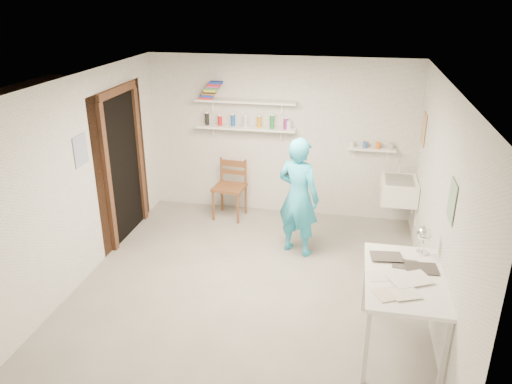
% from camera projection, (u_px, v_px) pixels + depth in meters
% --- Properties ---
extents(floor, '(4.00, 4.50, 0.02)m').
position_uv_depth(floor, '(249.00, 287.00, 5.92)').
color(floor, slate).
rests_on(floor, ground).
extents(ceiling, '(4.00, 4.50, 0.02)m').
position_uv_depth(ceiling, '(248.00, 81.00, 5.00)').
color(ceiling, silver).
rests_on(ceiling, wall_back).
extents(wall_back, '(4.00, 0.02, 2.40)m').
position_uv_depth(wall_back, '(280.00, 137.00, 7.51)').
color(wall_back, silver).
rests_on(wall_back, ground).
extents(wall_front, '(4.00, 0.02, 2.40)m').
position_uv_depth(wall_front, '(180.00, 316.00, 3.41)').
color(wall_front, silver).
rests_on(wall_front, ground).
extents(wall_left, '(0.02, 4.50, 2.40)m').
position_uv_depth(wall_left, '(81.00, 180.00, 5.82)').
color(wall_left, silver).
rests_on(wall_left, ground).
extents(wall_right, '(0.02, 4.50, 2.40)m').
position_uv_depth(wall_right, '(441.00, 207.00, 5.10)').
color(wall_right, silver).
rests_on(wall_right, ground).
extents(doorway_recess, '(0.02, 0.90, 2.00)m').
position_uv_depth(doorway_recess, '(123.00, 167.00, 6.85)').
color(doorway_recess, black).
rests_on(doorway_recess, wall_left).
extents(corridor_box, '(1.40, 1.50, 2.10)m').
position_uv_depth(corridor_box, '(76.00, 161.00, 6.96)').
color(corridor_box, brown).
rests_on(corridor_box, ground).
extents(door_lintel, '(0.06, 1.05, 0.10)m').
position_uv_depth(door_lintel, '(117.00, 91.00, 6.45)').
color(door_lintel, brown).
rests_on(door_lintel, wall_left).
extents(door_jamb_near, '(0.06, 0.10, 2.00)m').
position_uv_depth(door_jamb_near, '(108.00, 180.00, 6.39)').
color(door_jamb_near, brown).
rests_on(door_jamb_near, ground).
extents(door_jamb_far, '(0.06, 0.10, 2.00)m').
position_uv_depth(door_jamb_far, '(139.00, 156.00, 7.30)').
color(door_jamb_far, brown).
rests_on(door_jamb_far, ground).
extents(shelf_lower, '(1.50, 0.22, 0.03)m').
position_uv_depth(shelf_lower, '(246.00, 128.00, 7.43)').
color(shelf_lower, white).
rests_on(shelf_lower, wall_back).
extents(shelf_upper, '(1.50, 0.22, 0.03)m').
position_uv_depth(shelf_upper, '(246.00, 101.00, 7.28)').
color(shelf_upper, white).
rests_on(shelf_upper, wall_back).
extents(ledge_shelf, '(0.70, 0.14, 0.03)m').
position_uv_depth(ledge_shelf, '(371.00, 149.00, 7.22)').
color(ledge_shelf, white).
rests_on(ledge_shelf, wall_back).
extents(poster_left, '(0.01, 0.28, 0.36)m').
position_uv_depth(poster_left, '(81.00, 150.00, 5.73)').
color(poster_left, '#334C7F').
rests_on(poster_left, wall_left).
extents(poster_right_a, '(0.01, 0.34, 0.42)m').
position_uv_depth(poster_right_a, '(424.00, 129.00, 6.60)').
color(poster_right_a, '#995933').
rests_on(poster_right_a, wall_right).
extents(poster_right_b, '(0.01, 0.30, 0.38)m').
position_uv_depth(poster_right_b, '(452.00, 201.00, 4.49)').
color(poster_right_b, '#3F724C').
rests_on(poster_right_b, wall_right).
extents(belfast_sink, '(0.48, 0.60, 0.30)m').
position_uv_depth(belfast_sink, '(399.00, 190.00, 6.88)').
color(belfast_sink, white).
rests_on(belfast_sink, wall_right).
extents(man, '(0.68, 0.57, 1.58)m').
position_uv_depth(man, '(298.00, 197.00, 6.41)').
color(man, '#29A7CE').
rests_on(man, ground).
extents(wall_clock, '(0.28, 0.14, 0.28)m').
position_uv_depth(wall_clock, '(294.00, 172.00, 6.51)').
color(wall_clock, beige).
rests_on(wall_clock, man).
extents(wooden_chair, '(0.50, 0.48, 0.97)m').
position_uv_depth(wooden_chair, '(229.00, 187.00, 7.54)').
color(wooden_chair, brown).
rests_on(wooden_chair, ground).
extents(work_table, '(0.72, 1.21, 0.80)m').
position_uv_depth(work_table, '(400.00, 312.00, 4.77)').
color(work_table, white).
rests_on(work_table, ground).
extents(desk_lamp, '(0.15, 0.15, 0.15)m').
position_uv_depth(desk_lamp, '(424.00, 234.00, 4.94)').
color(desk_lamp, silver).
rests_on(desk_lamp, work_table).
extents(spray_cans, '(1.26, 0.06, 0.17)m').
position_uv_depth(spray_cans, '(246.00, 121.00, 7.39)').
color(spray_cans, black).
rests_on(spray_cans, shelf_lower).
extents(book_stack, '(0.34, 0.14, 0.25)m').
position_uv_depth(book_stack, '(211.00, 90.00, 7.32)').
color(book_stack, red).
rests_on(book_stack, shelf_upper).
extents(ledge_pots, '(0.48, 0.07, 0.09)m').
position_uv_depth(ledge_pots, '(371.00, 145.00, 7.19)').
color(ledge_pots, silver).
rests_on(ledge_pots, ledge_shelf).
extents(papers, '(0.30, 0.22, 0.03)m').
position_uv_depth(papers, '(405.00, 275.00, 4.61)').
color(papers, silver).
rests_on(papers, work_table).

